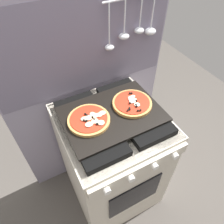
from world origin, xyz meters
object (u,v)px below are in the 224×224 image
object	(u,v)px
baking_tray	(112,114)
pizza_right	(132,103)
pizza_left	(89,119)
stove	(112,159)

from	to	relation	value
baking_tray	pizza_right	distance (m)	0.14
baking_tray	pizza_right	xyz separation A→B (m)	(0.13, 0.01, 0.02)
pizza_left	pizza_right	world-z (taller)	same
pizza_right	pizza_left	bearing A→B (deg)	-179.48
stove	pizza_right	distance (m)	0.50
baking_tray	pizza_left	world-z (taller)	pizza_left
stove	pizza_right	world-z (taller)	pizza_right
stove	pizza_left	distance (m)	0.50
stove	baking_tray	distance (m)	0.46
baking_tray	pizza_left	size ratio (longest dim) A/B	2.40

